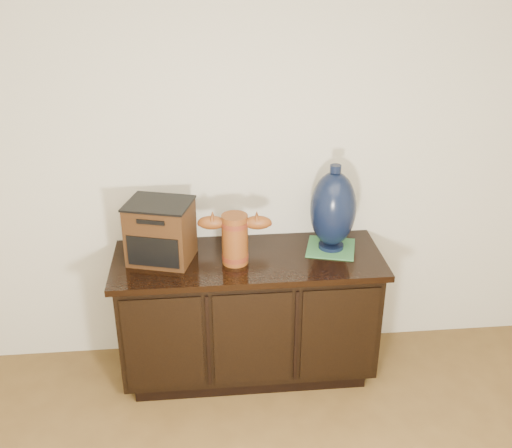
{
  "coord_description": "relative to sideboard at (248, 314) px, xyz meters",
  "views": [
    {
      "loc": [
        -0.23,
        -0.61,
        2.31
      ],
      "look_at": [
        0.04,
        2.18,
        0.98
      ],
      "focal_mm": 42.0,
      "sensor_mm": 36.0,
      "label": 1
    }
  ],
  "objects": [
    {
      "name": "sideboard",
      "position": [
        0.0,
        0.0,
        0.0
      ],
      "size": [
        1.46,
        0.56,
        0.75
      ],
      "color": "black",
      "rests_on": "ground"
    },
    {
      "name": "green_mat",
      "position": [
        0.47,
        0.06,
        0.37
      ],
      "size": [
        0.32,
        0.32,
        0.01
      ],
      "primitive_type": "cube",
      "rotation": [
        0.0,
        0.0,
        -0.27
      ],
      "color": "#316F3C",
      "rests_on": "sideboard"
    },
    {
      "name": "spray_can",
      "position": [
        -0.04,
        0.23,
        0.45
      ],
      "size": [
        0.06,
        0.06,
        0.17
      ],
      "color": "#4F0D12",
      "rests_on": "sideboard"
    },
    {
      "name": "lamp_base",
      "position": [
        0.47,
        0.06,
        0.61
      ],
      "size": [
        0.31,
        0.31,
        0.48
      ],
      "rotation": [
        0.0,
        0.0,
        -0.27
      ],
      "color": "black",
      "rests_on": "green_mat"
    },
    {
      "name": "tv_radio",
      "position": [
        -0.46,
        0.03,
        0.53
      ],
      "size": [
        0.39,
        0.35,
        0.33
      ],
      "rotation": [
        0.0,
        0.0,
        -0.29
      ],
      "color": "#361E0D",
      "rests_on": "sideboard"
    },
    {
      "name": "terracotta_vessel",
      "position": [
        -0.07,
        -0.05,
        0.52
      ],
      "size": [
        0.39,
        0.15,
        0.27
      ],
      "rotation": [
        0.0,
        0.0,
        -0.09
      ],
      "color": "brown",
      "rests_on": "sideboard"
    }
  ]
}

